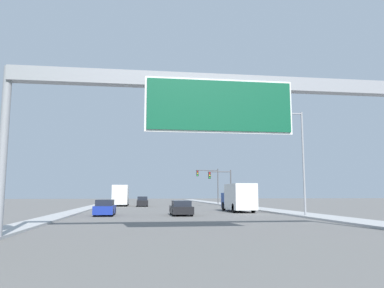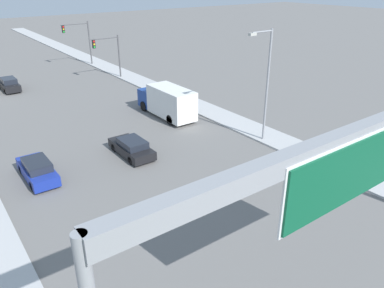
# 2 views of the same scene
# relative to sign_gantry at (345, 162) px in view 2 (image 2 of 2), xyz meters

# --- Properties ---
(sidewalk_right) EXTENTS (3.00, 120.00, 0.15)m
(sidewalk_right) POSITION_rel_sign_gantry_xyz_m (11.25, 42.10, -6.53)
(sidewalk_right) COLOR #B2B2B2
(sidewalk_right) RESTS_ON ground
(sign_gantry) EXTENTS (20.28, 0.73, 7.88)m
(sign_gantry) POSITION_rel_sign_gantry_xyz_m (0.00, 0.00, 0.00)
(sign_gantry) COLOR gray
(sign_gantry) RESTS_ON ground
(car_far_right) EXTENTS (1.84, 4.59, 1.36)m
(car_far_right) POSITION_rel_sign_gantry_xyz_m (0.00, 17.49, -5.95)
(car_far_right) COLOR black
(car_far_right) RESTS_ON ground
(car_mid_right) EXTENTS (1.74, 4.63, 1.55)m
(car_mid_right) POSITION_rel_sign_gantry_xyz_m (-3.50, 42.44, -5.88)
(car_mid_right) COLOR black
(car_mid_right) RESTS_ON ground
(car_mid_left) EXTENTS (1.73, 4.63, 1.46)m
(car_mid_left) POSITION_rel_sign_gantry_xyz_m (-7.00, 17.99, -5.91)
(car_mid_left) COLOR navy
(car_mid_left) RESTS_ON ground
(truck_box_secondary) EXTENTS (2.36, 7.55, 3.06)m
(truck_box_secondary) POSITION_rel_sign_gantry_xyz_m (7.00, 23.18, -5.04)
(truck_box_secondary) COLOR navy
(truck_box_secondary) RESTS_ON ground
(traffic_light_near_intersection) EXTENTS (3.79, 0.32, 5.71)m
(traffic_light_near_intersection) POSITION_rel_sign_gantry_xyz_m (9.02, 40.09, -2.77)
(traffic_light_near_intersection) COLOR #4C4C4F
(traffic_light_near_intersection) RESTS_ON ground
(traffic_light_mid_block) EXTENTS (4.23, 0.32, 6.54)m
(traffic_light_mid_block) POSITION_rel_sign_gantry_xyz_m (8.97, 50.09, -2.22)
(traffic_light_mid_block) COLOR #4C4C4F
(traffic_light_mid_block) RESTS_ON ground
(street_lamp_right) EXTENTS (2.43, 0.28, 9.21)m
(street_lamp_right) POSITION_rel_sign_gantry_xyz_m (10.08, 13.44, -1.23)
(street_lamp_right) COLOR gray
(street_lamp_right) RESTS_ON ground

